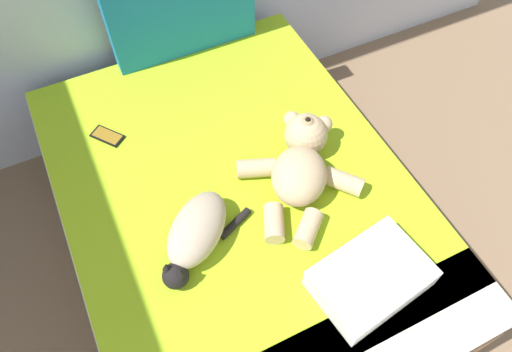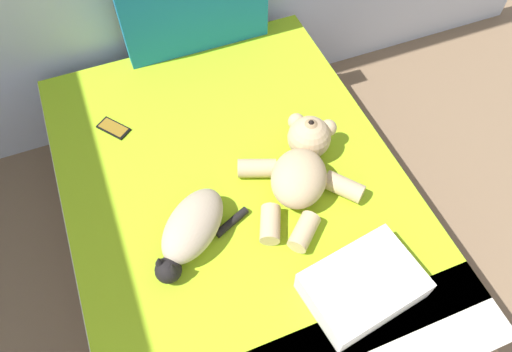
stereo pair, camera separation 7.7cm
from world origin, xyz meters
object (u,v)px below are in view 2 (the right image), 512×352
Objects in this scene: bed at (238,217)px; cell_phone at (113,128)px; patterned_cushion at (194,4)px; teddy_bear at (302,167)px; cat at (191,230)px; throw_pillow at (363,286)px.

cell_phone is (-0.41, 0.49, 0.29)m from bed.
bed is 0.70m from cell_phone.
teddy_bear is at bearing -81.93° from patterned_cushion.
patterned_cushion is 0.99m from teddy_bear.
teddy_bear is at bearing -15.78° from bed.
bed is 11.98× the size of cell_phone.
bed is at bearing 35.80° from cat.
patterned_cushion reaches higher than teddy_bear.
teddy_bear is 1.47× the size of throw_pillow.
teddy_bear reaches higher than throw_pillow.
cell_phone reaches higher than bed.
patterned_cushion reaches higher than cat.
patterned_cushion is at bearing 36.54° from cell_phone.
cat is 1.05× the size of throw_pillow.
cell_phone is at bearing 121.52° from throw_pillow.
patterned_cushion is 4.52× the size of cell_phone.
patterned_cushion is 1.52m from throw_pillow.
cell_phone is (-0.54, -0.40, -0.24)m from patterned_cushion.
cat is (-0.24, -0.18, 0.36)m from bed.
bed is 4.83× the size of throw_pillow.
throw_pillow is (0.51, -0.43, -0.02)m from cat.
cat is at bearing -168.87° from teddy_bear.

